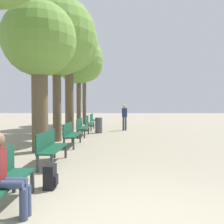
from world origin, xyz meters
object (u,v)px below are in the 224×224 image
Objects in this scene: pedestrian_near at (125,116)px; backpack at (50,177)px; bench_row_2 at (70,133)px; tree_row_1 at (39,43)px; bench_row_5 at (93,119)px; trash_bin at (99,125)px; bench_row_3 at (81,126)px; tree_row_3 at (69,45)px; bench_row_1 at (50,145)px; tree_row_2 at (57,37)px; tree_row_5 at (84,64)px; bench_row_4 at (88,122)px; person_seated at (5,172)px; tree_row_4 at (79,60)px.

backpack is at bearing -99.26° from pedestrian_near.
tree_row_1 is at bearing -124.47° from bench_row_2.
bench_row_5 reaches higher than trash_bin.
backpack is (0.53, -13.50, -0.29)m from bench_row_5.
bench_row_3 is at bearing 78.86° from tree_row_1.
pedestrian_near is (3.02, 1.65, -3.90)m from tree_row_3.
trash_bin is at bearing 83.96° from bench_row_1.
trash_bin is (1.56, 3.05, -4.04)m from tree_row_2.
tree_row_3 is 1.04× the size of tree_row_5.
bench_row_4 reaches higher than trash_bin.
bench_row_4 is 6.00m from tree_row_5.
tree_row_5 is 7.35m from trash_bin.
trash_bin is (0.76, -4.45, -0.08)m from bench_row_5.
bench_row_2 is at bearing 92.10° from person_seated.
tree_row_3 is at bearing -169.66° from trash_bin.
tree_row_4 is (-0.80, -1.49, 4.06)m from bench_row_5.
tree_row_2 is 1.00× the size of tree_row_5.
tree_row_2 is 13.72× the size of backpack.
backpack is (0.53, -7.69, -0.29)m from bench_row_3.
tree_row_3 is 5.29× the size of person_seated.
pedestrian_near reaches higher than bench_row_3.
tree_row_4 is 7.32× the size of trash_bin.
person_seated is (0.22, -14.72, 0.14)m from bench_row_5.
person_seated reaches higher than bench_row_4.
tree_row_3 is 3.26m from tree_row_4.
trash_bin is (0.76, 7.15, -0.08)m from bench_row_1.
trash_bin is (0.76, -1.55, -0.08)m from bench_row_4.
tree_row_4 is at bearing 96.33° from bench_row_2.
bench_row_1 is 1.98m from backpack.
tree_row_2 reaches higher than person_seated.
trash_bin is (1.56, 5.42, -3.22)m from tree_row_1.
tree_row_3 reaches higher than tree_row_2.
bench_row_5 is (0.00, 5.80, 0.00)m from bench_row_3.
bench_row_4 is at bearing 175.17° from pedestrian_near.
tree_row_4 reaches higher than bench_row_5.
bench_row_3 is 1.06× the size of pedestrian_near.
tree_row_5 reaches higher than bench_row_5.
tree_row_1 is 0.81× the size of tree_row_5.
bench_row_3 is at bearing -119.28° from trash_bin.
bench_row_5 is at bearing 85.36° from tree_row_1.
bench_row_4 is 0.33× the size of tree_row_1.
tree_row_5 is at bearing 100.74° from bench_row_4.
bench_row_2 is 1.00× the size of bench_row_5.
tree_row_3 is 4.65m from trash_bin.
bench_row_5 is 1.06× the size of pedestrian_near.
bench_row_1 is 13.61m from tree_row_5.
pedestrian_near reaches higher than trash_bin.
tree_row_2 is 6.43m from pedestrian_near.
tree_row_4 is at bearing -118.27° from bench_row_5.
trash_bin is (-1.47, -1.36, -0.47)m from pedestrian_near.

